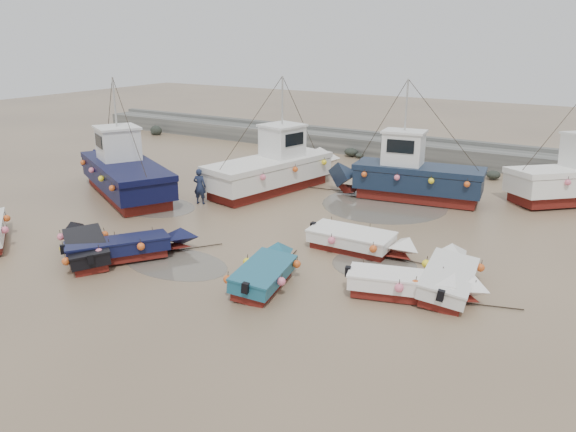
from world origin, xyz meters
The scene contains 16 objects.
ground centered at (0.00, 0.00, 0.00)m, with size 120.00×120.00×0.00m, color #927A5A.
seawall centered at (0.05, 21.99, 0.63)m, with size 60.00×4.92×1.50m.
puddle_a centered at (-2.41, -0.82, 0.00)m, with size 4.57×4.57×0.01m, color #5D564C.
puddle_b centered at (4.18, 3.10, 0.00)m, with size 3.28×3.28×0.01m, color #5D564C.
puddle_c centered at (-8.38, 4.18, 0.00)m, with size 4.48×4.48×0.01m, color #5D564C.
puddle_d centered at (1.48, 10.71, 0.00)m, with size 6.42×6.42×0.01m, color #5D564C.
dinghy_1 centered at (-4.33, -1.41, 0.54)m, with size 4.30×5.51×1.43m.
dinghy_2 centered at (1.61, -0.54, 0.56)m, with size 2.13×5.23×1.43m.
dinghy_3 centered at (6.37, 1.07, 0.55)m, with size 5.65×2.49×1.43m.
dinghy_4 centered at (-5.91, -2.13, 0.55)m, with size 5.24×3.86×1.43m.
dinghy_5 centered at (3.13, 4.00, 0.55)m, with size 5.74×2.09×1.43m.
dinghy_6 centered at (7.19, 2.48, 0.55)m, with size 2.17×5.84×1.43m.
cabin_boat_0 centered at (-11.60, 5.15, 1.30)m, with size 10.85×6.94×6.22m.
cabin_boat_1 centered at (-4.86, 10.30, 1.31)m, with size 4.55×10.95×6.22m.
cabin_boat_2 centered at (2.02, 12.29, 1.35)m, with size 9.79×3.54×6.22m.
person centered at (-6.74, 5.83, 0.00)m, with size 0.68×0.45×1.87m, color #1B243E.
Camera 1 is at (11.77, -15.60, 8.50)m, focal length 35.00 mm.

